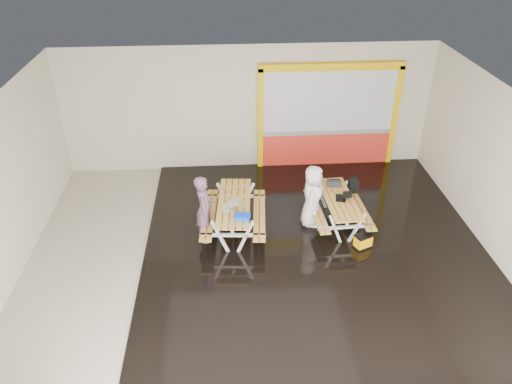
{
  "coord_description": "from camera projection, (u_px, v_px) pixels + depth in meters",
  "views": [
    {
      "loc": [
        -0.65,
        -8.47,
        6.77
      ],
      "look_at": [
        0.0,
        0.9,
        1.0
      ],
      "focal_mm": 34.28,
      "sensor_mm": 36.0,
      "label": 1
    }
  ],
  "objects": [
    {
      "name": "blue_pouch",
      "position": [
        242.0,
        217.0,
        10.4
      ],
      "size": [
        0.38,
        0.3,
        0.1
      ],
      "primitive_type": "cube",
      "rotation": [
        0.0,
        0.0,
        -0.21
      ],
      "color": "#1340BF",
      "rests_on": "picnic_table_left"
    },
    {
      "name": "picnic_table_left",
      "position": [
        234.0,
        209.0,
        11.09
      ],
      "size": [
        1.56,
        2.18,
        0.83
      ],
      "color": "gold",
      "rests_on": "deck"
    },
    {
      "name": "toolbox",
      "position": [
        334.0,
        183.0,
        11.69
      ],
      "size": [
        0.35,
        0.2,
        0.19
      ],
      "color": "black",
      "rests_on": "picnic_table_right"
    },
    {
      "name": "kiosk",
      "position": [
        328.0,
        118.0,
        13.5
      ],
      "size": [
        3.88,
        0.16,
        3.0
      ],
      "color": "red",
      "rests_on": "room"
    },
    {
      "name": "person_left",
      "position": [
        204.0,
        209.0,
        10.68
      ],
      "size": [
        0.4,
        0.6,
        1.6
      ],
      "primitive_type": "imported",
      "rotation": [
        0.0,
        0.0,
        1.54
      ],
      "color": "#684764",
      "rests_on": "deck"
    },
    {
      "name": "dark_case",
      "position": [
        317.0,
        220.0,
        11.64
      ],
      "size": [
        0.39,
        0.33,
        0.13
      ],
      "primitive_type": "cube",
      "rotation": [
        0.0,
        0.0,
        0.27
      ],
      "color": "black",
      "rests_on": "deck"
    },
    {
      "name": "laptop_right",
      "position": [
        343.0,
        197.0,
        11.22
      ],
      "size": [
        0.42,
        0.39,
        0.15
      ],
      "color": "black",
      "rests_on": "picnic_table_right"
    },
    {
      "name": "picnic_table_right",
      "position": [
        339.0,
        204.0,
        11.35
      ],
      "size": [
        1.36,
        1.94,
        0.75
      ],
      "color": "gold",
      "rests_on": "deck"
    },
    {
      "name": "deck",
      "position": [
        315.0,
        248.0,
        10.84
      ],
      "size": [
        7.5,
        7.98,
        0.05
      ],
      "primitive_type": "cube",
      "color": "black",
      "rests_on": "room"
    },
    {
      "name": "backpack",
      "position": [
        353.0,
        185.0,
        11.89
      ],
      "size": [
        0.26,
        0.19,
        0.41
      ],
      "color": "black",
      "rests_on": "picnic_table_right"
    },
    {
      "name": "laptop_left",
      "position": [
        230.0,
        206.0,
        10.76
      ],
      "size": [
        0.38,
        0.35,
        0.16
      ],
      "color": "silver",
      "rests_on": "picnic_table_left"
    },
    {
      "name": "fluke_bag",
      "position": [
        363.0,
        241.0,
        10.77
      ],
      "size": [
        0.44,
        0.38,
        0.32
      ],
      "color": "black",
      "rests_on": "deck"
    },
    {
      "name": "room",
      "position": [
        259.0,
        184.0,
        9.86
      ],
      "size": [
        10.02,
        8.02,
        3.52
      ],
      "color": "#BAB19E",
      "rests_on": "ground"
    },
    {
      "name": "person_right",
      "position": [
        312.0,
        196.0,
        11.26
      ],
      "size": [
        0.67,
        0.85,
        1.54
      ],
      "primitive_type": "imported",
      "rotation": [
        0.0,
        0.0,
        1.3
      ],
      "color": "white",
      "rests_on": "deck"
    }
  ]
}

